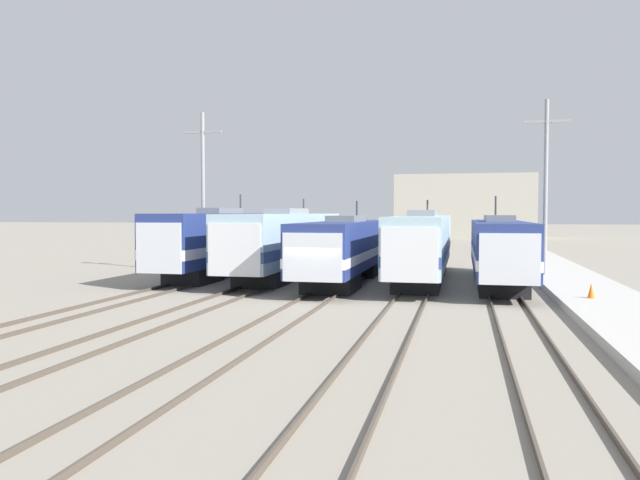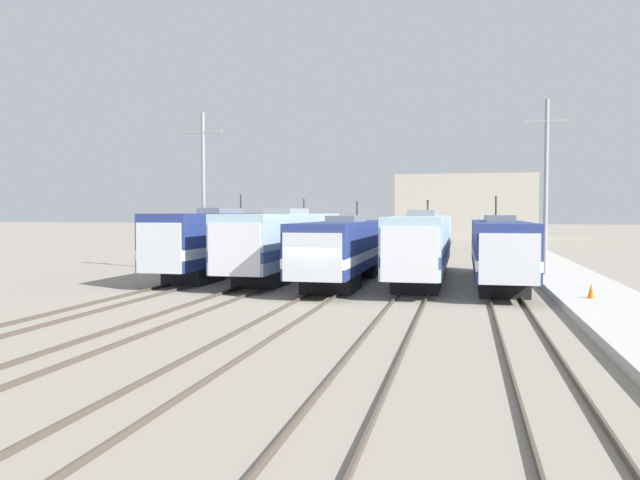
{
  "view_description": "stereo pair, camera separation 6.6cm",
  "coord_description": "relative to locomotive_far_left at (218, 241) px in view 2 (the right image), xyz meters",
  "views": [
    {
      "loc": [
        6.63,
        -28.1,
        4.09
      ],
      "look_at": [
        -0.7,
        3.78,
        2.64
      ],
      "focal_mm": 35.0,
      "sensor_mm": 36.0,
      "label": 1
    },
    {
      "loc": [
        6.7,
        -28.08,
        4.09
      ],
      "look_at": [
        -0.7,
        3.78,
        2.64
      ],
      "focal_mm": 35.0,
      "sensor_mm": 36.0,
      "label": 2
    }
  ],
  "objects": [
    {
      "name": "ground_plane",
      "position": [
        8.6,
        -9.08,
        -2.25
      ],
      "size": [
        400.0,
        400.0,
        0.0
      ],
      "primitive_type": "plane",
      "color": "gray"
    },
    {
      "name": "rail_pair_far_left",
      "position": [
        -0.0,
        -9.08,
        -2.17
      ],
      "size": [
        1.5,
        120.0,
        0.15
      ],
      "color": "#4C4238",
      "rests_on": "ground_plane"
    },
    {
      "name": "rail_pair_center_left",
      "position": [
        4.3,
        -9.08,
        -2.17
      ],
      "size": [
        1.51,
        120.0,
        0.15
      ],
      "color": "#4C4238",
      "rests_on": "ground_plane"
    },
    {
      "name": "rail_pair_center",
      "position": [
        8.6,
        -9.08,
        -2.17
      ],
      "size": [
        1.51,
        120.0,
        0.15
      ],
      "color": "#4C4238",
      "rests_on": "ground_plane"
    },
    {
      "name": "rail_pair_center_right",
      "position": [
        12.9,
        -9.08,
        -2.17
      ],
      "size": [
        1.51,
        120.0,
        0.15
      ],
      "color": "#4C4238",
      "rests_on": "ground_plane"
    },
    {
      "name": "rail_pair_far_right",
      "position": [
        17.19,
        -9.08,
        -2.17
      ],
      "size": [
        1.5,
        120.0,
        0.15
      ],
      "color": "#4C4238",
      "rests_on": "ground_plane"
    },
    {
      "name": "locomotive_far_left",
      "position": [
        0.0,
        0.0,
        0.0
      ],
      "size": [
        2.76,
        16.88,
        5.36
      ],
      "color": "black",
      "rests_on": "ground_plane"
    },
    {
      "name": "locomotive_center_left",
      "position": [
        4.3,
        0.48,
        -0.01
      ],
      "size": [
        3.0,
        19.02,
        5.06
      ],
      "color": "#232326",
      "rests_on": "ground_plane"
    },
    {
      "name": "locomotive_center",
      "position": [
        8.6,
        -2.06,
        -0.22
      ],
      "size": [
        3.03,
        16.87,
        4.83
      ],
      "color": "black",
      "rests_on": "ground_plane"
    },
    {
      "name": "locomotive_center_right",
      "position": [
        12.9,
        0.05,
        -0.07
      ],
      "size": [
        2.84,
        19.62,
        4.92
      ],
      "color": "#232326",
      "rests_on": "ground_plane"
    },
    {
      "name": "locomotive_far_right",
      "position": [
        17.19,
        -1.14,
        -0.21
      ],
      "size": [
        2.83,
        17.36,
        5.12
      ],
      "color": "black",
      "rests_on": "ground_plane"
    },
    {
      "name": "catenary_tower_left",
      "position": [
        -1.95,
        2.19,
        3.54
      ],
      "size": [
        2.68,
        0.25,
        10.81
      ],
      "color": "gray",
      "rests_on": "ground_plane"
    },
    {
      "name": "catenary_tower_right",
      "position": [
        20.01,
        2.19,
        3.54
      ],
      "size": [
        2.68,
        0.25,
        10.81
      ],
      "color": "gray",
      "rests_on": "ground_plane"
    },
    {
      "name": "platform",
      "position": [
        21.33,
        -9.08,
        -2.07
      ],
      "size": [
        4.0,
        120.0,
        0.35
      ],
      "color": "#B7B5AD",
      "rests_on": "ground_plane"
    },
    {
      "name": "traffic_cone",
      "position": [
        20.71,
        -8.14,
        -1.57
      ],
      "size": [
        0.31,
        0.31,
        0.66
      ],
      "color": "orange",
      "rests_on": "platform"
    },
    {
      "name": "depot_building",
      "position": [
        15.34,
        67.71,
        2.85
      ],
      "size": [
        21.99,
        9.46,
        10.21
      ],
      "color": "#B2AD9E",
      "rests_on": "ground_plane"
    }
  ]
}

